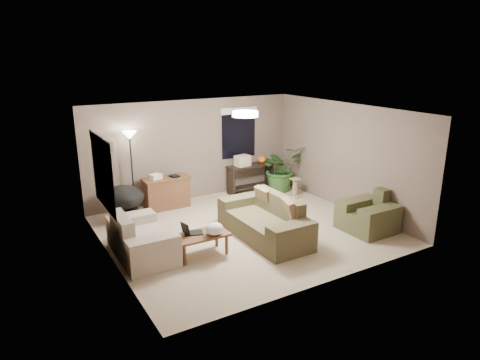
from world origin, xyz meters
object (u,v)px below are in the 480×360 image
coffee_table (201,237)px  houseplant (281,173)px  main_sofa (266,223)px  console_table (251,176)px  papasan_chair (123,201)px  armchair (368,217)px  cat_scratching_post (295,189)px  floor_lamp (130,145)px  loveseat (140,241)px  desk (167,193)px

coffee_table → houseplant: bearing=34.8°
main_sofa → coffee_table: 1.48m
console_table → papasan_chair: (-3.50, -0.35, 0.03)m
armchair → cat_scratching_post: 2.50m
main_sofa → console_table: (1.28, 2.65, 0.14)m
armchair → floor_lamp: (-3.89, 3.52, 1.30)m
loveseat → console_table: bearing=30.8°
desk → coffee_table: bearing=-98.0°
coffee_table → papasan_chair: papasan_chair is taller
armchair → desk: size_ratio=0.91×
desk → main_sofa: bearing=-67.3°
armchair → floor_lamp: floor_lamp is taller
armchair → console_table: bearing=102.3°
papasan_chair → houseplant: bearing=0.9°
cat_scratching_post → houseplant: bearing=89.0°
armchair → console_table: (-0.75, 3.45, 0.14)m
houseplant → cat_scratching_post: houseplant is taller
floor_lamp → cat_scratching_post: (3.90, -1.02, -1.38)m
main_sofa → coffee_table: bearing=-176.2°
loveseat → desk: loveseat is taller
loveseat → coffee_table: size_ratio=1.60×
loveseat → houseplant: (4.50, 1.93, 0.19)m
coffee_table → main_sofa: bearing=3.8°
armchair → console_table: 3.53m
papasan_chair → cat_scratching_post: (4.26, -0.60, -0.25)m
main_sofa → cat_scratching_post: 2.65m
main_sofa → cat_scratching_post: main_sofa is taller
desk → houseplant: size_ratio=0.89×
armchair → coffee_table: bearing=168.7°
desk → floor_lamp: size_ratio=0.58×
papasan_chair → houseplant: houseplant is taller
coffee_table → desk: bearing=82.0°
cat_scratching_post → papasan_chair: bearing=172.0°
loveseat → console_table: 4.35m
houseplant → armchair: bearing=-90.3°
cat_scratching_post → console_table: bearing=128.5°
loveseat → main_sofa: bearing=-9.9°
papasan_chair → cat_scratching_post: papasan_chair is taller
console_table → houseplant: size_ratio=1.05×
console_table → loveseat: bearing=-149.2°
coffee_table → houseplant: 4.30m
main_sofa → loveseat: (-2.45, 0.43, 0.00)m
floor_lamp → loveseat: bearing=-104.5°
coffee_table → papasan_chair: size_ratio=0.90×
cat_scratching_post → floor_lamp: bearing=165.3°
main_sofa → armchair: bearing=-21.4°
coffee_table → cat_scratching_post: (3.52, 1.79, -0.14)m
console_table → houseplant: 0.82m
main_sofa → houseplant: houseplant is taller
armchair → console_table: size_ratio=0.77×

